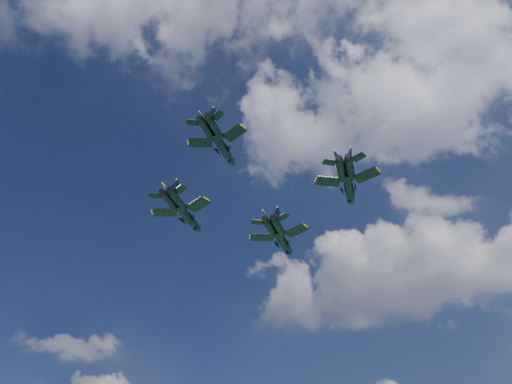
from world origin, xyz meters
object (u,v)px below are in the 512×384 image
object	(u,v)px
jet_lead	(282,240)
jet_slot	(222,146)
jet_left	(187,215)
jet_right	(349,186)

from	to	relation	value
jet_lead	jet_slot	bearing A→B (deg)	-90.91
jet_lead	jet_left	bearing A→B (deg)	-134.61
jet_lead	jet_slot	world-z (taller)	jet_lead
jet_left	jet_slot	world-z (taller)	jet_left
jet_left	jet_slot	bearing A→B (deg)	-47.64
jet_left	jet_slot	distance (m)	23.21
jet_lead	jet_slot	xyz separation A→B (m)	(3.95, -33.28, -0.63)
jet_left	jet_right	size ratio (longest dim) A/B	1.06
jet_left	jet_right	world-z (taller)	jet_left
jet_lead	jet_left	size ratio (longest dim) A/B	1.03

